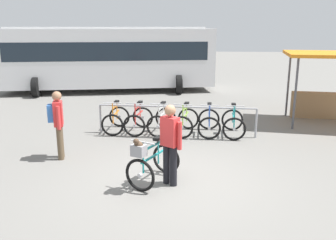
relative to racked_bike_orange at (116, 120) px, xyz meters
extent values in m
plane|color=slate|center=(1.97, -3.45, -0.37)|extent=(80.00, 80.00, 0.00)
cylinder|color=#99999E|center=(-0.43, -0.16, 0.06)|extent=(0.06, 0.06, 0.85)
cylinder|color=#99999E|center=(4.12, -0.33, 0.06)|extent=(0.06, 0.06, 0.85)
cylinder|color=#99999E|center=(1.85, -0.25, 0.48)|extent=(4.55, 0.21, 0.05)
torus|color=black|center=(-0.01, 0.51, -0.04)|extent=(0.66, 0.08, 0.66)
cylinder|color=#B7B7BC|center=(-0.01, 0.51, -0.04)|extent=(0.08, 0.06, 0.08)
torus|color=black|center=(0.01, -0.51, -0.04)|extent=(0.66, 0.08, 0.66)
cylinder|color=#B7B7BC|center=(0.01, -0.51, -0.04)|extent=(0.08, 0.06, 0.08)
cube|color=orange|center=(0.00, 0.00, 0.19)|extent=(0.05, 0.92, 0.04)
cube|color=orange|center=(0.00, -0.05, 0.41)|extent=(0.04, 0.61, 0.04)
cylinder|color=orange|center=(0.00, 0.18, 0.24)|extent=(0.03, 0.03, 0.55)
cube|color=black|center=(0.00, 0.18, 0.51)|extent=(0.12, 0.24, 0.06)
cylinder|color=orange|center=(0.00, -0.39, 0.28)|extent=(0.03, 0.03, 0.63)
cylinder|color=#B7B7BC|center=(0.00, -0.39, 0.59)|extent=(0.52, 0.03, 0.03)
torus|color=black|center=(0.75, 0.48, -0.04)|extent=(0.66, 0.13, 0.66)
cylinder|color=#B7B7BC|center=(0.75, 0.48, -0.04)|extent=(0.09, 0.07, 0.08)
torus|color=black|center=(0.65, -0.53, -0.04)|extent=(0.66, 0.13, 0.66)
cylinder|color=#B7B7BC|center=(0.65, -0.53, -0.04)|extent=(0.09, 0.07, 0.08)
cube|color=red|center=(0.70, -0.02, 0.19)|extent=(0.12, 0.92, 0.04)
cube|color=red|center=(0.70, -0.07, 0.41)|extent=(0.09, 0.61, 0.04)
cylinder|color=red|center=(0.72, 0.16, 0.24)|extent=(0.03, 0.03, 0.55)
cube|color=black|center=(0.72, 0.16, 0.51)|extent=(0.14, 0.25, 0.06)
cylinder|color=red|center=(0.66, -0.41, 0.28)|extent=(0.03, 0.03, 0.63)
cylinder|color=#B7B7BC|center=(0.66, -0.41, 0.59)|extent=(0.52, 0.07, 0.03)
torus|color=black|center=(1.47, 0.46, -0.04)|extent=(0.66, 0.16, 0.66)
cylinder|color=#B7B7BC|center=(1.47, 0.46, -0.04)|extent=(0.09, 0.07, 0.08)
torus|color=black|center=(1.33, -0.55, -0.04)|extent=(0.66, 0.16, 0.66)
cylinder|color=#B7B7BC|center=(1.33, -0.55, -0.04)|extent=(0.09, 0.07, 0.08)
cube|color=silver|center=(1.40, -0.05, 0.19)|extent=(0.16, 0.91, 0.04)
cube|color=silver|center=(1.39, -0.10, 0.41)|extent=(0.12, 0.61, 0.04)
cylinder|color=silver|center=(1.42, 0.13, 0.24)|extent=(0.03, 0.03, 0.55)
cube|color=black|center=(1.42, 0.13, 0.51)|extent=(0.15, 0.25, 0.06)
cylinder|color=silver|center=(1.35, -0.43, 0.28)|extent=(0.03, 0.03, 0.63)
cylinder|color=#B7B7BC|center=(1.35, -0.43, 0.59)|extent=(0.52, 0.10, 0.03)
torus|color=black|center=(2.18, 0.43, -0.04)|extent=(0.66, 0.18, 0.66)
cylinder|color=#B7B7BC|center=(2.18, 0.43, -0.04)|extent=(0.09, 0.07, 0.08)
torus|color=black|center=(2.02, -0.58, -0.04)|extent=(0.66, 0.18, 0.66)
cylinder|color=#B7B7BC|center=(2.02, -0.58, -0.04)|extent=(0.09, 0.07, 0.08)
cube|color=#9ED14C|center=(2.10, -0.07, 0.19)|extent=(0.17, 0.91, 0.04)
cube|color=#9ED14C|center=(2.09, -0.12, 0.41)|extent=(0.13, 0.61, 0.04)
cylinder|color=#9ED14C|center=(2.13, 0.11, 0.24)|extent=(0.03, 0.03, 0.55)
cube|color=black|center=(2.13, 0.11, 0.51)|extent=(0.15, 0.26, 0.06)
cylinder|color=#9ED14C|center=(2.04, -0.46, 0.28)|extent=(0.03, 0.03, 0.63)
cylinder|color=#B7B7BC|center=(2.04, -0.46, 0.59)|extent=(0.52, 0.11, 0.03)
torus|color=black|center=(2.81, 0.41, -0.04)|extent=(0.66, 0.09, 0.66)
cylinder|color=#B7B7BC|center=(2.81, 0.41, -0.04)|extent=(0.08, 0.06, 0.08)
torus|color=black|center=(2.79, -0.61, -0.04)|extent=(0.66, 0.09, 0.66)
cylinder|color=#B7B7BC|center=(2.79, -0.61, -0.04)|extent=(0.08, 0.06, 0.08)
cube|color=#2D56B7|center=(2.80, -0.10, 0.19)|extent=(0.05, 0.92, 0.04)
cube|color=#2D56B7|center=(2.80, -0.15, 0.41)|extent=(0.05, 0.61, 0.04)
cylinder|color=#2D56B7|center=(2.80, 0.08, 0.24)|extent=(0.03, 0.03, 0.55)
cube|color=black|center=(2.80, 0.08, 0.51)|extent=(0.12, 0.24, 0.06)
cylinder|color=#2D56B7|center=(2.79, -0.49, 0.28)|extent=(0.03, 0.03, 0.63)
cylinder|color=#B7B7BC|center=(2.79, -0.49, 0.59)|extent=(0.52, 0.04, 0.03)
torus|color=black|center=(3.52, 0.38, -0.04)|extent=(0.66, 0.12, 0.66)
cylinder|color=#B7B7BC|center=(3.52, 0.38, -0.04)|extent=(0.08, 0.07, 0.08)
torus|color=black|center=(3.48, -0.63, -0.04)|extent=(0.66, 0.12, 0.66)
cylinder|color=#B7B7BC|center=(3.48, -0.63, -0.04)|extent=(0.08, 0.07, 0.08)
cube|color=teal|center=(3.50, -0.13, 0.19)|extent=(0.07, 0.92, 0.04)
cube|color=teal|center=(3.50, -0.18, 0.41)|extent=(0.06, 0.61, 0.04)
cylinder|color=teal|center=(3.51, 0.06, 0.24)|extent=(0.03, 0.03, 0.55)
cube|color=black|center=(3.51, 0.06, 0.51)|extent=(0.13, 0.24, 0.06)
cylinder|color=teal|center=(3.48, -0.51, 0.28)|extent=(0.03, 0.03, 0.63)
cylinder|color=#B7B7BC|center=(3.48, -0.51, 0.59)|extent=(0.52, 0.05, 0.03)
torus|color=black|center=(1.79, -3.08, -0.04)|extent=(0.63, 0.33, 0.66)
cylinder|color=#B7B7BC|center=(1.79, -3.08, -0.04)|extent=(0.10, 0.09, 0.08)
torus|color=black|center=(1.37, -4.01, -0.04)|extent=(0.63, 0.33, 0.66)
cylinder|color=#B7B7BC|center=(1.37, -4.01, -0.04)|extent=(0.10, 0.09, 0.08)
cube|color=teal|center=(1.58, -3.55, 0.19)|extent=(0.41, 0.85, 0.04)
cube|color=teal|center=(1.56, -3.59, 0.41)|extent=(0.29, 0.57, 0.04)
cylinder|color=teal|center=(1.66, -3.38, 0.24)|extent=(0.03, 0.03, 0.55)
cube|color=black|center=(1.66, -3.38, 0.51)|extent=(0.21, 0.27, 0.06)
cylinder|color=teal|center=(1.42, -3.90, 0.28)|extent=(0.03, 0.03, 0.63)
cylinder|color=#B7B7BC|center=(1.42, -3.90, 0.59)|extent=(0.48, 0.24, 0.03)
cube|color=gray|center=(1.36, -4.03, 0.47)|extent=(0.32, 0.29, 0.22)
ellipsoid|color=#4C3828|center=(1.36, -4.03, 0.57)|extent=(0.23, 0.22, 0.16)
sphere|color=#4C3828|center=(1.33, -4.10, 0.67)|extent=(0.11, 0.11, 0.11)
cylinder|color=black|center=(1.84, -3.60, 0.04)|extent=(0.14, 0.14, 0.82)
cylinder|color=black|center=(1.99, -3.70, 0.04)|extent=(0.14, 0.14, 0.82)
cube|color=red|center=(1.92, -3.65, 0.74)|extent=(0.39, 0.36, 0.58)
cylinder|color=red|center=(1.75, -3.51, 0.69)|extent=(0.09, 0.09, 0.55)
cylinder|color=red|center=(2.11, -3.76, 0.69)|extent=(0.09, 0.09, 0.55)
sphere|color=#9E7051|center=(1.92, -3.65, 1.16)|extent=(0.22, 0.22, 0.22)
cylinder|color=brown|center=(-0.84, -2.30, 0.04)|extent=(0.14, 0.14, 0.82)
cylinder|color=brown|center=(-0.79, -2.47, 0.04)|extent=(0.14, 0.14, 0.82)
cube|color=red|center=(-0.81, -2.39, 0.74)|extent=(0.29, 0.38, 0.58)
cylinder|color=red|center=(-0.86, -2.17, 0.69)|extent=(0.09, 0.09, 0.55)
cylinder|color=red|center=(-0.73, -2.59, 0.69)|extent=(0.09, 0.09, 0.55)
sphere|color=#9E7051|center=(-0.81, -2.39, 1.16)|extent=(0.22, 0.22, 0.22)
cube|color=#3366B2|center=(-0.97, -2.43, 0.76)|extent=(0.21, 0.29, 0.40)
cube|color=silver|center=(-1.88, 6.97, 1.28)|extent=(10.30, 4.46, 2.70)
cube|color=#19232D|center=(-1.88, 6.97, 1.63)|extent=(9.52, 4.32, 0.84)
cube|color=silver|center=(-1.88, 6.97, 2.67)|extent=(9.27, 4.01, 0.08)
cylinder|color=black|center=(-4.81, 5.10, 0.08)|extent=(0.43, 0.93, 0.90)
cylinder|color=black|center=(-5.31, 7.55, 0.08)|extent=(0.43, 0.93, 0.90)
cylinder|color=black|center=(1.56, 6.40, 0.08)|extent=(0.43, 0.93, 0.90)
cylinder|color=black|center=(1.06, 8.85, 0.08)|extent=(0.43, 0.93, 0.90)
cylinder|color=#4C4C51|center=(5.62, 2.48, 0.73)|extent=(0.07, 0.07, 2.20)
cylinder|color=#4C4C51|center=(5.41, 0.69, 0.73)|extent=(0.07, 0.07, 2.20)
cube|color=olive|center=(6.89, 2.18, 0.08)|extent=(2.36, 0.57, 0.90)
camera|label=1|loc=(2.42, -10.32, 2.72)|focal=38.33mm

